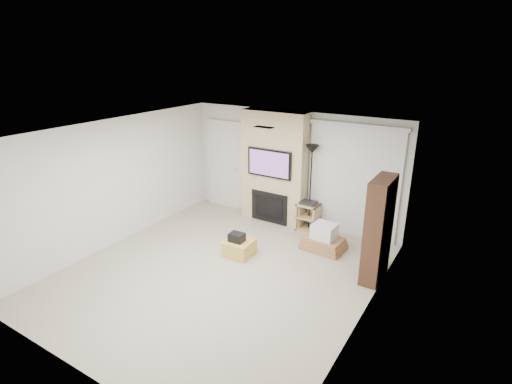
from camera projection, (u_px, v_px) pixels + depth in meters
The scene contains 16 objects.
floor at pixel (221, 273), 7.05m from camera, with size 5.00×5.50×0.00m, color #AFA791.
ceiling at pixel (216, 133), 6.20m from camera, with size 5.00×5.50×0.00m, color white.
wall_back at pixel (293, 168), 8.83m from camera, with size 5.00×2.50×0.00m, color silver.
wall_front at pixel (70, 286), 4.42m from camera, with size 5.00×2.50×0.00m, color silver.
wall_left at pixel (116, 182), 7.86m from camera, with size 5.50×2.50×0.00m, color silver.
wall_right at pixel (367, 243), 5.40m from camera, with size 5.50×2.50×0.00m, color silver.
hvac_vent at pixel (264, 127), 6.65m from camera, with size 0.35×0.18×0.01m, color silver.
ottoman at pixel (239, 248), 7.62m from camera, with size 0.50×0.50×0.30m, color gold.
black_bag at pixel (237, 237), 7.52m from camera, with size 0.28×0.22×0.16m, color black.
fireplace_wall at pixel (274, 168), 8.84m from camera, with size 1.50×0.47×2.50m.
entry_door at pixel (226, 165), 9.76m from camera, with size 1.02×0.11×2.14m.
vertical_blinds at pixel (353, 177), 8.09m from camera, with size 1.98×0.10×2.37m.
floor_lamp at pixel (312, 164), 8.28m from camera, with size 0.28×0.28×1.88m.
av_stand at pixel (308, 215), 8.62m from camera, with size 0.45×0.38×0.66m.
box_stack at pixel (324, 240), 7.82m from camera, with size 0.84×0.65×0.53m.
bookshelf at pixel (378, 230), 6.62m from camera, with size 0.30×0.80×1.80m.
Camera 1 is at (3.76, -4.91, 3.73)m, focal length 28.00 mm.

